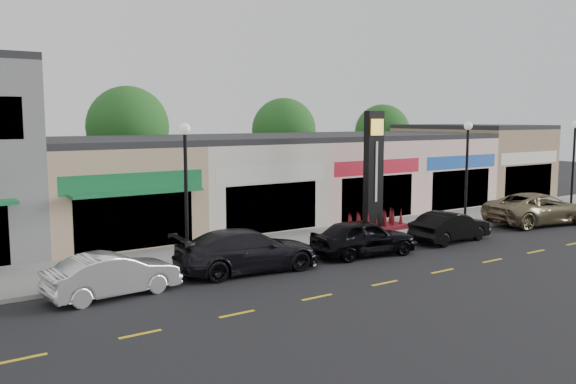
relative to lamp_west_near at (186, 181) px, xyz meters
name	(u,v)px	position (x,y,z in m)	size (l,w,h in m)	color
ground	(387,257)	(8.00, -2.50, -3.48)	(120.00, 120.00, 0.00)	black
sidewalk	(324,238)	(8.00, 1.85, -3.40)	(52.00, 4.30, 0.15)	gray
curb	(354,246)	(8.00, -0.40, -3.40)	(52.00, 0.20, 0.15)	gray
shop_beige	(99,188)	(-0.50, 8.96, -1.08)	(7.00, 10.85, 4.80)	tan
shop_cream	(224,179)	(6.50, 8.97, -1.08)	(7.00, 10.01, 4.80)	silver
shop_pink_w	(323,173)	(13.50, 8.97, -1.08)	(7.00, 10.01, 4.80)	beige
shop_pink_e	(404,168)	(20.50, 8.97, -1.08)	(7.00, 10.01, 4.80)	beige
shop_tan	(471,160)	(27.50, 8.98, -0.83)	(7.00, 10.01, 5.30)	#9A775A
tree_rear_west	(128,127)	(4.00, 17.00, 1.74)	(5.20, 5.20, 7.83)	#382619
tree_rear_mid	(284,130)	(16.00, 17.00, 1.41)	(4.80, 4.80, 7.29)	#382619
tree_rear_east	(382,132)	(26.00, 17.00, 1.15)	(4.60, 4.60, 6.94)	#382619
lamp_west_near	(186,181)	(0.00, 0.00, 0.00)	(0.44, 0.44, 5.47)	black
lamp_east_near	(467,163)	(16.00, 0.00, 0.00)	(0.44, 0.44, 5.47)	black
lamp_east_far	(574,156)	(26.00, 0.00, 0.00)	(0.44, 0.44, 5.47)	black
pylon_sign	(373,189)	(11.00, 1.70, -1.20)	(4.20, 1.30, 6.00)	#500D1C
car_white_van	(113,275)	(-3.40, -1.58, -2.76)	(4.34, 1.51, 1.43)	white
car_dark_sedan	(247,250)	(1.87, -1.30, -2.66)	(5.61, 2.28, 1.63)	black
car_black_sedan	(363,237)	(7.28, -1.79, -2.69)	(4.61, 1.85, 1.57)	black
car_black_conv	(450,227)	(12.63, -1.89, -2.76)	(4.35, 1.52, 1.43)	black
car_gold_suv	(538,209)	(20.39, -1.41, -2.62)	(6.19, 2.85, 1.72)	#817352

